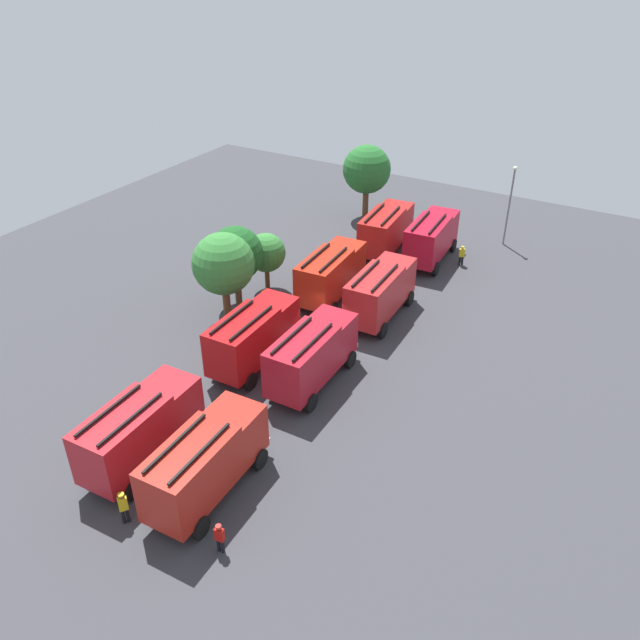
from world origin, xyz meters
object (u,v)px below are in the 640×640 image
(tree_0, at_px, (223,264))
(fire_truck_7, at_px, (386,229))
(tree_2, at_px, (266,253))
(fire_truck_0, at_px, (206,460))
(tree_1, at_px, (235,254))
(traffic_cone_0, at_px, (377,235))
(lamppost, at_px, (510,200))
(firefighter_0, at_px, (264,300))
(fire_truck_6, at_px, (331,272))
(traffic_cone_1, at_px, (345,253))
(fire_truck_4, at_px, (140,428))
(fire_truck_5, at_px, (253,335))
(fire_truck_3, at_px, (431,237))
(firefighter_2, at_px, (123,506))
(tree_3, at_px, (367,170))
(firefighter_3, at_px, (174,379))
(firefighter_4, at_px, (220,537))
(fire_truck_1, at_px, (312,354))
(firefighter_1, at_px, (462,255))
(fire_truck_2, at_px, (380,291))

(tree_0, bearing_deg, fire_truck_7, -16.87)
(tree_2, bearing_deg, fire_truck_0, -153.55)
(tree_1, xyz_separation_m, tree_2, (2.98, -0.48, -1.03))
(traffic_cone_0, xyz_separation_m, lamppost, (4.62, -9.95, 3.69))
(firefighter_0, height_order, tree_0, tree_0)
(fire_truck_6, relative_size, traffic_cone_1, 13.06)
(firefighter_0, height_order, tree_2, tree_2)
(tree_0, bearing_deg, lamppost, -30.12)
(fire_truck_4, relative_size, firefighter_0, 4.34)
(fire_truck_5, xyz_separation_m, traffic_cone_1, (16.43, 2.45, -1.87))
(fire_truck_3, xyz_separation_m, firefighter_2, (-32.52, 1.76, -1.13))
(firefighter_2, bearing_deg, fire_truck_4, 157.18)
(firefighter_2, relative_size, tree_1, 0.30)
(firefighter_0, height_order, tree_1, tree_1)
(fire_truck_7, xyz_separation_m, traffic_cone_0, (2.07, 1.77, -1.81))
(lamppost, bearing_deg, tree_3, 92.40)
(fire_truck_0, relative_size, firefighter_3, 4.17)
(firefighter_4, bearing_deg, fire_truck_1, 4.23)
(fire_truck_6, relative_size, tree_3, 1.07)
(fire_truck_1, bearing_deg, firefighter_1, -7.49)
(fire_truck_3, height_order, firefighter_0, fire_truck_3)
(firefighter_2, distance_m, tree_2, 22.99)
(tree_1, bearing_deg, fire_truck_7, -21.97)
(firefighter_4, distance_m, tree_0, 19.84)
(fire_truck_1, xyz_separation_m, traffic_cone_1, (16.34, 6.59, -1.87))
(tree_3, bearing_deg, tree_0, -179.28)
(fire_truck_2, bearing_deg, tree_3, 27.85)
(fire_truck_7, height_order, tree_3, tree_3)
(firefighter_1, bearing_deg, tree_1, 112.57)
(tree_3, bearing_deg, firefighter_3, -175.01)
(fire_truck_7, relative_size, traffic_cone_1, 13.16)
(tree_1, bearing_deg, fire_truck_5, -136.09)
(fire_truck_7, xyz_separation_m, traffic_cone_1, (-2.43, 2.51, -1.87))
(tree_2, bearing_deg, firefighter_4, -150.58)
(tree_2, bearing_deg, firefighter_2, -162.17)
(tree_0, height_order, tree_1, tree_0)
(fire_truck_5, relative_size, fire_truck_7, 0.98)
(tree_2, height_order, traffic_cone_1, tree_2)
(fire_truck_5, distance_m, fire_truck_7, 18.86)
(fire_truck_2, bearing_deg, fire_truck_0, 178.10)
(fire_truck_7, bearing_deg, firefighter_2, 178.56)
(fire_truck_3, distance_m, firefighter_0, 15.40)
(fire_truck_2, relative_size, tree_2, 1.62)
(firefighter_1, xyz_separation_m, tree_2, (-11.29, 11.28, 2.11))
(firefighter_3, relative_size, traffic_cone_1, 3.11)
(firefighter_3, xyz_separation_m, traffic_cone_1, (21.22, 0.13, -0.70))
(tree_2, relative_size, traffic_cone_1, 8.00)
(fire_truck_1, height_order, firefighter_4, fire_truck_1)
(fire_truck_2, bearing_deg, tree_2, 91.12)
(fire_truck_0, relative_size, firefighter_1, 4.43)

